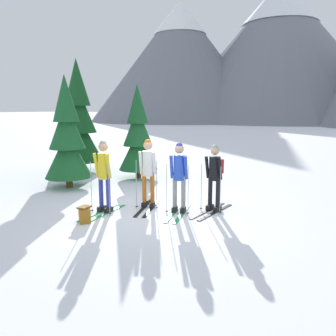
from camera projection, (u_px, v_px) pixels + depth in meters
The scene contains 10 objects.
ground_plane at pixel (157, 211), 8.57m from camera, with size 400.00×400.00×0.00m, color white.
skier_in_yellow at pixel (104, 173), 8.33m from camera, with size 0.61×1.61×1.82m.
skier_in_white at pixel (148, 170), 8.73m from camera, with size 0.66×1.61×1.82m.
skier_in_blue at pixel (179, 173), 8.32m from camera, with size 0.60×1.62×1.77m.
skier_in_black at pixel (215, 174), 8.46m from camera, with size 0.65×1.71×1.71m.
pine_tree_near at pixel (67, 137), 10.88m from camera, with size 1.52×1.52×3.67m.
pine_tree_mid at pixel (138, 136), 12.41m from camera, with size 1.44×1.44×3.47m.
pine_tree_far at pixel (78, 121), 13.68m from camera, with size 1.89×1.89×4.57m.
backpack_on_snow_front at pixel (85, 214), 7.73m from camera, with size 0.40×0.40×0.38m.
mountain_ridge_distant at pixel (295, 45), 60.99m from camera, with size 80.69×55.44×29.08m.
Camera 1 is at (3.67, -7.38, 2.59)m, focal length 35.90 mm.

